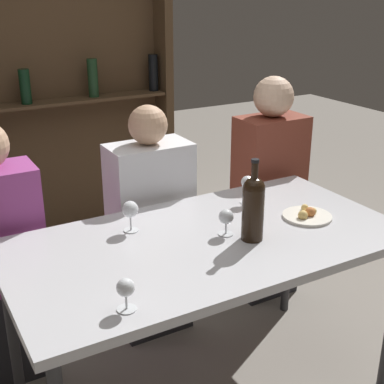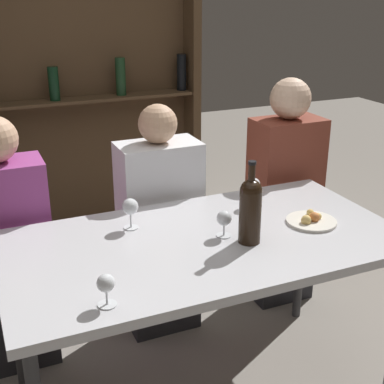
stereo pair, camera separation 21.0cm
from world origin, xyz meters
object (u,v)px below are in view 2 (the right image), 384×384
object	(u,v)px
seated_person_center	(160,229)
seated_person_right	(284,199)
wine_glass_1	(130,208)
food_plate_0	(311,220)
seated_person_left	(10,254)
wine_glass_3	(254,186)
wine_glass_2	(106,285)
wine_glass_0	(224,219)
wine_bottle	(250,208)

from	to	relation	value
seated_person_center	seated_person_right	size ratio (longest dim) A/B	0.94
wine_glass_1	food_plate_0	distance (m)	0.74
wine_glass_1	seated_person_left	xyz separation A→B (m)	(-0.45, 0.36, -0.28)
food_plate_0	seated_person_right	size ratio (longest dim) A/B	0.17
seated_person_center	wine_glass_3	bearing A→B (deg)	-47.40
wine_glass_2	seated_person_right	bearing A→B (deg)	35.72
wine_glass_0	wine_bottle	bearing A→B (deg)	-52.10
wine_glass_3	seated_person_center	distance (m)	0.55
wine_glass_3	seated_person_right	xyz separation A→B (m)	(0.39, 0.34, -0.25)
wine_bottle	wine_glass_3	distance (m)	0.37
wine_bottle	seated_person_right	world-z (taller)	seated_person_right
seated_person_left	seated_person_center	world-z (taller)	seated_person_left
wine_glass_2	seated_person_right	xyz separation A→B (m)	(1.19, 0.86, -0.23)
wine_glass_2	seated_person_left	distance (m)	0.92
wine_glass_1	wine_glass_0	bearing A→B (deg)	-34.65
food_plate_0	wine_bottle	bearing A→B (deg)	-171.17
food_plate_0	seated_person_right	distance (m)	0.68
wine_bottle	seated_person_center	size ratio (longest dim) A/B	0.28
seated_person_left	food_plate_0	bearing A→B (deg)	-27.72
wine_glass_1	wine_glass_3	xyz separation A→B (m)	(0.57, 0.01, 0.00)
seated_person_center	wine_glass_2	bearing A→B (deg)	-119.51
wine_bottle	wine_glass_1	world-z (taller)	wine_bottle
wine_glass_0	seated_person_center	size ratio (longest dim) A/B	0.09
wine_glass_1	seated_person_left	world-z (taller)	seated_person_left
seated_person_right	wine_glass_2	bearing A→B (deg)	-144.28
wine_glass_3	seated_person_left	world-z (taller)	seated_person_left
wine_glass_3	food_plate_0	size ratio (longest dim) A/B	0.62
wine_bottle	wine_glass_1	bearing A→B (deg)	141.54
wine_bottle	seated_person_left	distance (m)	1.11
wine_glass_3	food_plate_0	xyz separation A→B (m)	(0.13, -0.26, -0.08)
wine_glass_1	wine_glass_2	xyz separation A→B (m)	(-0.23, -0.50, -0.02)
wine_glass_1	food_plate_0	xyz separation A→B (m)	(0.69, -0.25, -0.08)
seated_person_right	wine_bottle	bearing A→B (deg)	-131.89
wine_glass_1	seated_person_left	size ratio (longest dim) A/B	0.11
wine_glass_0	wine_glass_3	xyz separation A→B (m)	(0.26, 0.23, 0.02)
seated_person_right	food_plate_0	bearing A→B (deg)	-113.79
seated_person_right	wine_glass_3	bearing A→B (deg)	-138.81
wine_glass_0	food_plate_0	world-z (taller)	wine_glass_0
wine_glass_0	wine_glass_3	bearing A→B (deg)	41.21
wine_glass_1	food_plate_0	world-z (taller)	wine_glass_1
wine_glass_2	seated_person_left	size ratio (longest dim) A/B	0.09
wine_glass_0	seated_person_center	bearing A→B (deg)	95.73
food_plate_0	wine_glass_3	bearing A→B (deg)	115.89
wine_glass_0	seated_person_left	size ratio (longest dim) A/B	0.09
seated_person_right	wine_glass_1	bearing A→B (deg)	-159.66
food_plate_0	seated_person_left	world-z (taller)	seated_person_left
seated_person_left	wine_glass_1	bearing A→B (deg)	-38.07
food_plate_0	seated_person_left	xyz separation A→B (m)	(-1.15, 0.60, -0.21)
seated_person_left	seated_person_right	distance (m)	1.41
wine_bottle	wine_glass_2	bearing A→B (deg)	-161.35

